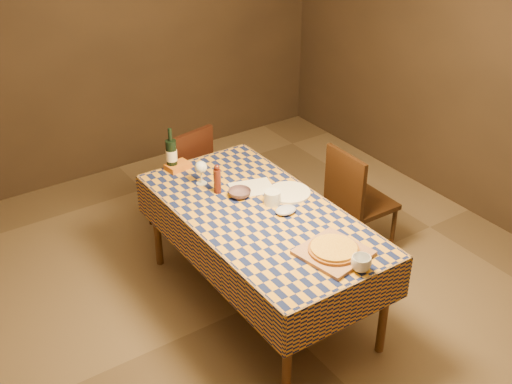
% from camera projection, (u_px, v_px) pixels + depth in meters
% --- Properties ---
extents(room, '(5.00, 5.10, 2.70)m').
position_uv_depth(room, '(261.00, 132.00, 3.93)').
color(room, brown).
rests_on(room, ground).
extents(dining_table, '(0.94, 1.84, 0.77)m').
position_uv_depth(dining_table, '(260.00, 222.00, 4.27)').
color(dining_table, brown).
rests_on(dining_table, ground).
extents(cutting_board, '(0.43, 0.43, 0.02)m').
position_uv_depth(cutting_board, '(334.00, 253.00, 3.81)').
color(cutting_board, '#9B6949').
rests_on(cutting_board, dining_table).
extents(pizza, '(0.34, 0.34, 0.03)m').
position_uv_depth(pizza, '(334.00, 249.00, 3.80)').
color(pizza, brown).
rests_on(pizza, cutting_board).
extents(pepper_mill, '(0.05, 0.05, 0.22)m').
position_uv_depth(pepper_mill, '(217.00, 180.00, 4.40)').
color(pepper_mill, '#491911').
rests_on(pepper_mill, dining_table).
extents(bowl, '(0.20, 0.20, 0.05)m').
position_uv_depth(bowl, '(240.00, 193.00, 4.39)').
color(bowl, '#563E48').
rests_on(bowl, dining_table).
extents(wine_glass, '(0.09, 0.09, 0.18)m').
position_uv_depth(wine_glass, '(201.00, 168.00, 4.49)').
color(wine_glass, silver).
rests_on(wine_glass, dining_table).
extents(wine_bottle, '(0.10, 0.10, 0.33)m').
position_uv_depth(wine_bottle, '(171.00, 154.00, 4.68)').
color(wine_bottle, black).
rests_on(wine_bottle, dining_table).
extents(deli_tub, '(0.13, 0.13, 0.09)m').
position_uv_depth(deli_tub, '(272.00, 197.00, 4.30)').
color(deli_tub, silver).
rests_on(deli_tub, dining_table).
extents(takeout_container, '(0.19, 0.14, 0.04)m').
position_uv_depth(takeout_container, '(178.00, 166.00, 4.74)').
color(takeout_container, '#C16619').
rests_on(takeout_container, dining_table).
extents(white_plate, '(0.36, 0.36, 0.02)m').
position_uv_depth(white_plate, '(289.00, 193.00, 4.43)').
color(white_plate, white).
rests_on(white_plate, dining_table).
extents(tumbler, '(0.14, 0.14, 0.09)m').
position_uv_depth(tumbler, '(361.00, 264.00, 3.66)').
color(tumbler, white).
rests_on(tumbler, dining_table).
extents(flour_patch, '(0.34, 0.30, 0.00)m').
position_uv_depth(flour_patch, '(252.00, 188.00, 4.50)').
color(flour_patch, silver).
rests_on(flour_patch, dining_table).
extents(flour_bag, '(0.17, 0.14, 0.04)m').
position_uv_depth(flour_bag, '(286.00, 210.00, 4.21)').
color(flour_bag, '#ADB6DE').
rests_on(flour_bag, dining_table).
extents(chair_far, '(0.49, 0.50, 0.93)m').
position_uv_depth(chair_far, '(184.00, 174.00, 5.19)').
color(chair_far, black).
rests_on(chair_far, ground).
extents(chair_right, '(0.43, 0.43, 0.93)m').
position_uv_depth(chair_right, '(355.00, 198.00, 4.86)').
color(chair_right, black).
rests_on(chair_right, ground).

